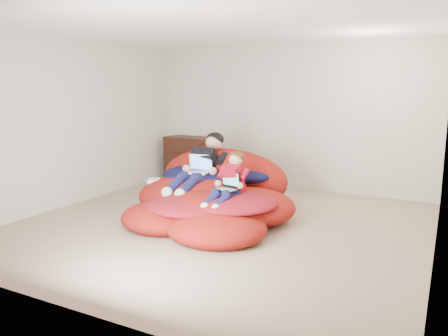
# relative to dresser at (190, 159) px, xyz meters

# --- Properties ---
(room_shell) EXTENTS (5.10, 5.10, 2.77)m
(room_shell) POSITION_rel_dresser_xyz_m (1.85, -2.25, -0.20)
(room_shell) COLOR tan
(room_shell) RESTS_ON ground
(dresser) EXTENTS (0.96, 0.55, 0.85)m
(dresser) POSITION_rel_dresser_xyz_m (0.00, 0.00, 0.00)
(dresser) COLOR #33180E
(dresser) RESTS_ON ground
(beanbag_pile) EXTENTS (2.39, 2.48, 0.94)m
(beanbag_pile) POSITION_rel_dresser_xyz_m (1.54, -1.92, -0.16)
(beanbag_pile) COLOR #A51A12
(beanbag_pile) RESTS_ON ground
(cream_pillow) EXTENTS (0.41, 0.26, 0.26)m
(cream_pillow) POSITION_rel_dresser_xyz_m (1.16, -1.14, 0.20)
(cream_pillow) COLOR silver
(cream_pillow) RESTS_ON beanbag_pile
(older_boy) EXTENTS (0.37, 1.33, 0.77)m
(older_boy) POSITION_rel_dresser_xyz_m (1.28, -1.72, 0.27)
(older_boy) COLOR black
(older_boy) RESTS_ON beanbag_pile
(younger_boy) EXTENTS (0.32, 0.85, 0.63)m
(younger_boy) POSITION_rel_dresser_xyz_m (1.97, -2.23, 0.19)
(younger_boy) COLOR red
(younger_boy) RESTS_ON beanbag_pile
(laptop_white) EXTENTS (0.37, 0.32, 0.25)m
(laptop_white) POSITION_rel_dresser_xyz_m (1.28, -1.85, 0.22)
(laptop_white) COLOR white
(laptop_white) RESTS_ON older_boy
(laptop_black) EXTENTS (0.35, 0.32, 0.23)m
(laptop_black) POSITION_rel_dresser_xyz_m (1.97, -2.26, 0.13)
(laptop_black) COLOR black
(laptop_black) RESTS_ON younger_boy
(power_adapter) EXTENTS (0.23, 0.23, 0.06)m
(power_adapter) POSITION_rel_dresser_xyz_m (0.62, -1.99, -0.00)
(power_adapter) COLOR white
(power_adapter) RESTS_ON beanbag_pile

